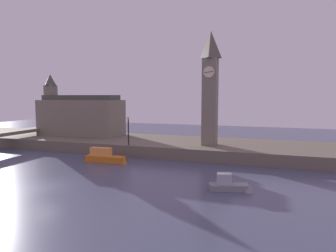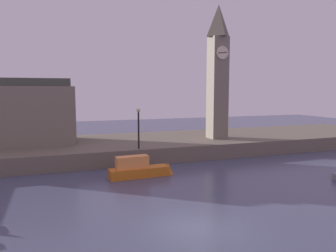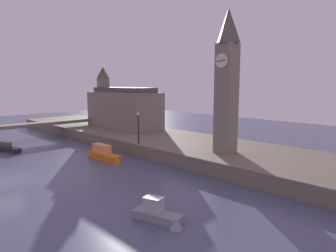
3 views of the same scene
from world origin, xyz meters
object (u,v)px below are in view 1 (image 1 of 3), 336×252
at_px(clock_tower, 210,87).
at_px(boat_patrol_orange, 107,157).
at_px(parliament_hall, 79,115).
at_px(boat_cruiser_grey, 232,185).
at_px(streetlamp, 128,127).

relative_size(clock_tower, boat_patrol_orange, 2.71).
xyz_separation_m(clock_tower, parliament_hall, (-22.56, 3.19, -4.40)).
xyz_separation_m(parliament_hall, boat_cruiser_grey, (27.27, -17.00, -4.33)).
distance_m(parliament_hall, boat_cruiser_grey, 32.42).
height_order(streetlamp, boat_patrol_orange, streetlamp).
bearing_deg(clock_tower, parliament_hall, 171.95).
bearing_deg(clock_tower, streetlamp, -160.39).
bearing_deg(boat_cruiser_grey, streetlamp, 145.44).
relative_size(parliament_hall, boat_cruiser_grey, 3.42).
distance_m(clock_tower, streetlamp, 11.96).
bearing_deg(streetlamp, boat_patrol_orange, -100.23).
xyz_separation_m(clock_tower, boat_cruiser_grey, (4.71, -13.81, -8.73)).
distance_m(clock_tower, boat_patrol_orange, 15.86).
bearing_deg(clock_tower, boat_patrol_orange, -144.40).
relative_size(streetlamp, boat_cruiser_grey, 0.94).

